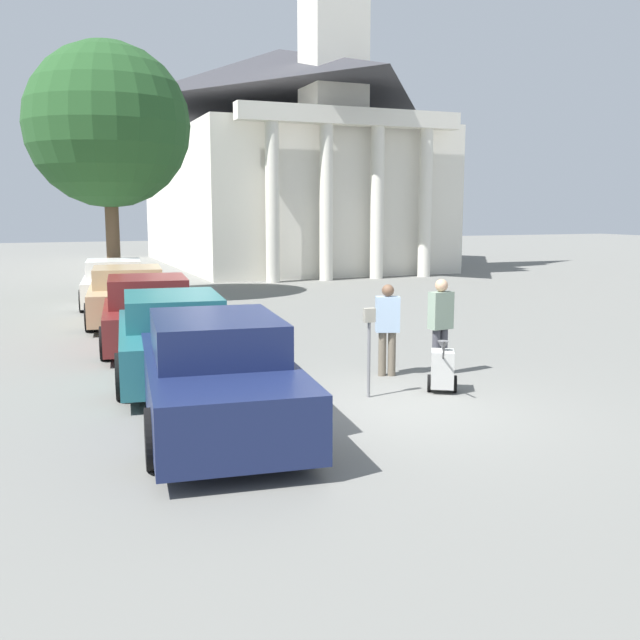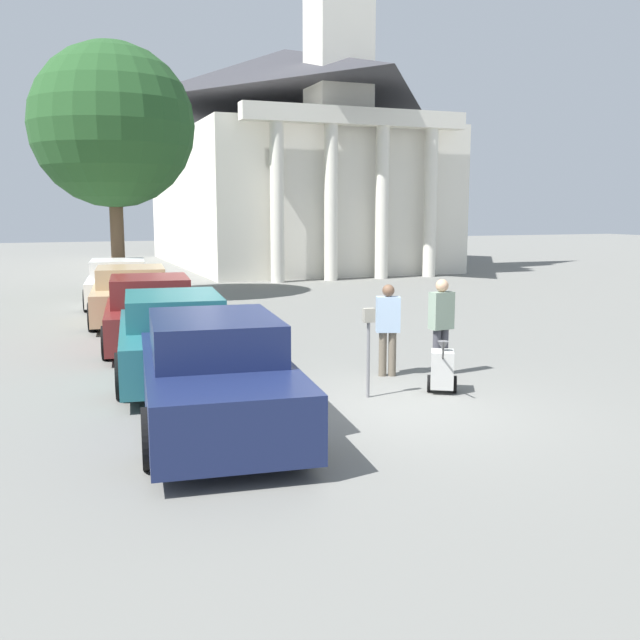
# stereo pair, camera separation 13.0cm
# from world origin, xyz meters

# --- Properties ---
(ground_plane) EXTENTS (120.00, 120.00, 0.00)m
(ground_plane) POSITION_xyz_m (0.00, 0.00, 0.00)
(ground_plane) COLOR slate
(parked_car_navy) EXTENTS (2.41, 5.35, 1.53)m
(parked_car_navy) POSITION_xyz_m (-2.56, 0.24, 0.71)
(parked_car_navy) COLOR #19234C
(parked_car_navy) RESTS_ON ground_plane
(parked_car_teal) EXTENTS (2.41, 5.41, 1.46)m
(parked_car_teal) POSITION_xyz_m (-2.56, 3.51, 0.69)
(parked_car_teal) COLOR #23666B
(parked_car_teal) RESTS_ON ground_plane
(parked_car_maroon) EXTENTS (2.35, 4.79, 1.51)m
(parked_car_maroon) POSITION_xyz_m (-2.56, 6.49, 0.69)
(parked_car_maroon) COLOR maroon
(parked_car_maroon) RESTS_ON ground_plane
(parked_car_tan) EXTENTS (2.46, 5.02, 1.45)m
(parked_car_tan) POSITION_xyz_m (-2.56, 10.10, 0.68)
(parked_car_tan) COLOR tan
(parked_car_tan) RESTS_ON ground_plane
(parked_car_white) EXTENTS (2.32, 4.81, 1.41)m
(parked_car_white) POSITION_xyz_m (-2.56, 13.60, 0.65)
(parked_car_white) COLOR silver
(parked_car_white) RESTS_ON ground_plane
(parking_meter) EXTENTS (0.18, 0.09, 1.42)m
(parking_meter) POSITION_xyz_m (0.01, 0.74, 0.99)
(parking_meter) COLOR slate
(parking_meter) RESTS_ON ground_plane
(person_worker) EXTENTS (0.47, 0.35, 1.64)m
(person_worker) POSITION_xyz_m (0.95, 1.95, 0.93)
(person_worker) COLOR #665B4C
(person_worker) RESTS_ON ground_plane
(person_supervisor) EXTENTS (0.44, 0.27, 1.73)m
(person_supervisor) POSITION_xyz_m (1.85, 1.65, 0.99)
(person_supervisor) COLOR #3F3F47
(person_supervisor) RESTS_ON ground_plane
(equipment_cart) EXTENTS (0.67, 0.95, 1.00)m
(equipment_cart) POSITION_xyz_m (1.26, 0.59, 0.39)
(equipment_cart) COLOR #B2B2AD
(equipment_cart) RESTS_ON ground_plane
(church) EXTENTS (11.91, 18.75, 24.27)m
(church) POSITION_xyz_m (7.67, 27.43, 5.89)
(church) COLOR silver
(church) RESTS_ON ground_plane
(shade_tree) EXTENTS (5.22, 5.22, 8.21)m
(shade_tree) POSITION_xyz_m (-2.40, 15.13, 5.58)
(shade_tree) COLOR brown
(shade_tree) RESTS_ON ground_plane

